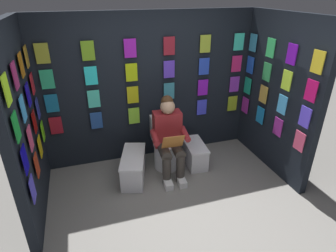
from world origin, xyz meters
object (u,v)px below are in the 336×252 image
at_px(person_reading, 169,137).
at_px(comic_longbox_near, 195,153).
at_px(toilet, 165,146).
at_px(comic_longbox_far, 134,167).

xyz_separation_m(person_reading, comic_longbox_near, (-0.46, -0.10, -0.42)).
relative_size(toilet, comic_longbox_far, 0.97).
bearing_deg(comic_longbox_near, person_reading, 17.61).
height_order(toilet, comic_longbox_near, toilet).
xyz_separation_m(toilet, comic_longbox_near, (-0.45, 0.12, -0.15)).
relative_size(toilet, person_reading, 0.65).
distance_m(toilet, comic_longbox_far, 0.61).
bearing_deg(person_reading, comic_longbox_far, 2.64).
height_order(comic_longbox_near, comic_longbox_far, comic_longbox_far).
bearing_deg(toilet, comic_longbox_near, 168.42).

